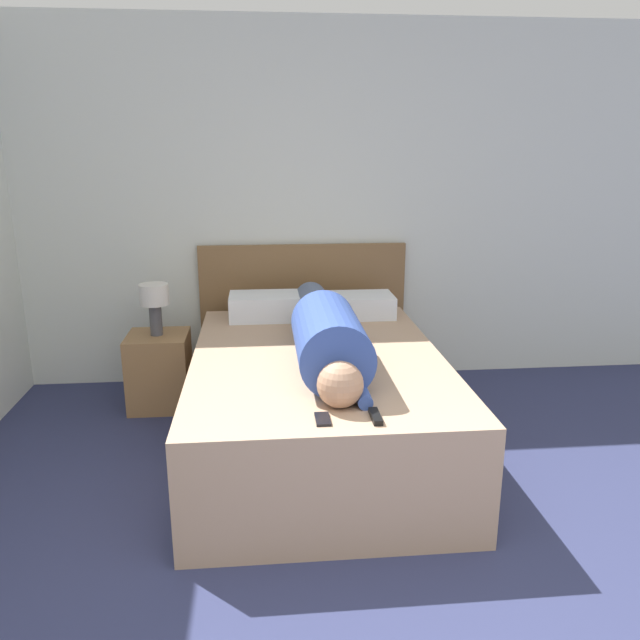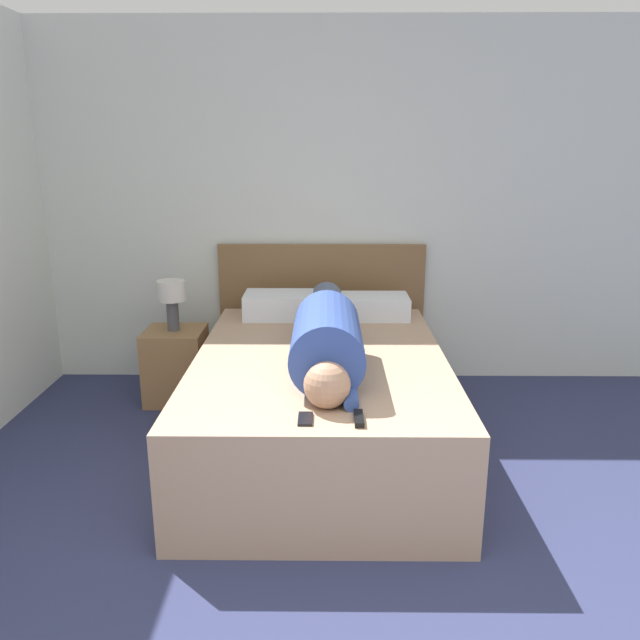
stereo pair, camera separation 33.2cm
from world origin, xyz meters
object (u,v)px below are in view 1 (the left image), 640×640
at_px(cell_phone, 323,419).
at_px(tv_remote, 376,416).
at_px(table_lamp, 154,300).
at_px(pillow_near_headboard, 267,306).
at_px(bed, 317,403).
at_px(person_lying, 326,334).
at_px(pillow_second, 358,305).
at_px(nightstand, 160,371).

bearing_deg(cell_phone, tv_remote, -1.75).
height_order(table_lamp, pillow_near_headboard, table_lamp).
bearing_deg(bed, person_lying, -69.30).
xyz_separation_m(pillow_near_headboard, pillow_second, (0.63, 0.00, -0.01)).
distance_m(nightstand, pillow_second, 1.44).
xyz_separation_m(tv_remote, cell_phone, (-0.23, 0.01, -0.01)).
relative_size(table_lamp, pillow_second, 0.72).
height_order(pillow_second, tv_remote, pillow_second).
distance_m(nightstand, pillow_near_headboard, 0.86).
distance_m(tv_remote, cell_phone, 0.23).
xyz_separation_m(pillow_near_headboard, tv_remote, (0.45, -1.69, -0.07)).
bearing_deg(tv_remote, cell_phone, 178.25).
bearing_deg(nightstand, pillow_second, 2.75).
relative_size(bed, person_lying, 1.16).
bearing_deg(tv_remote, person_lying, 99.94).
height_order(pillow_second, cell_phone, pillow_second).
distance_m(nightstand, person_lying, 1.44).
xyz_separation_m(table_lamp, pillow_second, (1.37, 0.07, -0.09)).
distance_m(pillow_near_headboard, pillow_second, 0.63).
bearing_deg(table_lamp, pillow_second, 2.75).
distance_m(nightstand, cell_phone, 1.91).
distance_m(pillow_second, tv_remote, 1.70).
distance_m(bed, pillow_second, 0.96).
distance_m(person_lying, pillow_second, 0.97).
height_order(person_lying, pillow_second, person_lying).
height_order(table_lamp, person_lying, person_lying).
height_order(person_lying, cell_phone, person_lying).
bearing_deg(nightstand, cell_phone, -59.33).
bearing_deg(bed, cell_phone, -93.70).
xyz_separation_m(bed, person_lying, (0.04, -0.10, 0.45)).
bearing_deg(pillow_second, cell_phone, -103.82).
height_order(table_lamp, pillow_second, table_lamp).
relative_size(table_lamp, tv_remote, 2.32).
xyz_separation_m(nightstand, pillow_near_headboard, (0.74, 0.07, 0.42)).
height_order(table_lamp, tv_remote, table_lamp).
bearing_deg(pillow_near_headboard, person_lying, -71.12).
bearing_deg(person_lying, bed, 110.70).
bearing_deg(table_lamp, cell_phone, -59.33).
height_order(nightstand, tv_remote, tv_remote).
height_order(bed, table_lamp, table_lamp).
height_order(nightstand, cell_phone, cell_phone).
xyz_separation_m(pillow_near_headboard, cell_phone, (0.22, -1.69, -0.08)).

